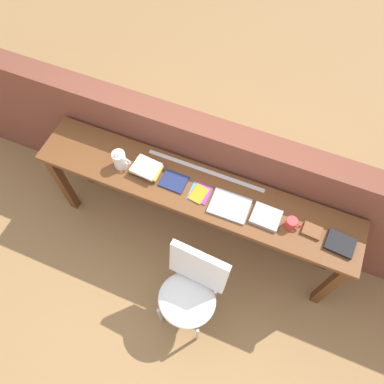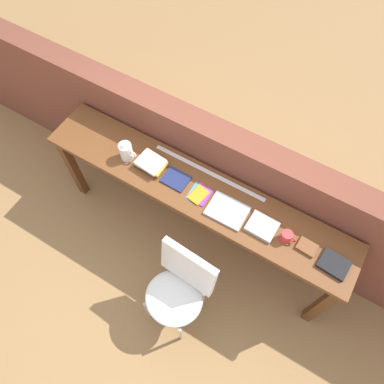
% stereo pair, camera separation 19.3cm
% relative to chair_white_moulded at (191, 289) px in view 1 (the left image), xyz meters
% --- Properties ---
extents(ground_plane, '(40.00, 40.00, 0.00)m').
position_rel_chair_white_moulded_xyz_m(ground_plane, '(-0.23, 0.31, -0.53)').
color(ground_plane, '#9E7547').
extents(brick_wall_back, '(6.00, 0.20, 1.19)m').
position_rel_chair_white_moulded_xyz_m(brick_wall_back, '(-0.23, 0.95, 0.07)').
color(brick_wall_back, brown).
rests_on(brick_wall_back, ground).
extents(sideboard, '(2.50, 0.44, 0.88)m').
position_rel_chair_white_moulded_xyz_m(sideboard, '(-0.23, 0.61, 0.21)').
color(sideboard, brown).
rests_on(sideboard, ground).
extents(chair_white_moulded, '(0.47, 0.48, 0.89)m').
position_rel_chair_white_moulded_xyz_m(chair_white_moulded, '(0.00, 0.00, 0.00)').
color(chair_white_moulded, white).
rests_on(chair_white_moulded, ground).
extents(pitcher_white, '(0.14, 0.10, 0.18)m').
position_rel_chair_white_moulded_xyz_m(pitcher_white, '(-0.82, 0.58, 0.43)').
color(pitcher_white, white).
rests_on(pitcher_white, sideboard).
extents(book_stack_leftmost, '(0.23, 0.18, 0.07)m').
position_rel_chair_white_moulded_xyz_m(book_stack_leftmost, '(-0.62, 0.61, 0.39)').
color(book_stack_leftmost, black).
rests_on(book_stack_leftmost, sideboard).
extents(magazine_cycling, '(0.19, 0.16, 0.02)m').
position_rel_chair_white_moulded_xyz_m(magazine_cycling, '(-0.39, 0.60, 0.36)').
color(magazine_cycling, navy).
rests_on(magazine_cycling, sideboard).
extents(pamphlet_pile_colourful, '(0.15, 0.18, 0.01)m').
position_rel_chair_white_moulded_xyz_m(pamphlet_pile_colourful, '(-0.17, 0.58, 0.36)').
color(pamphlet_pile_colourful, '#3399D8').
rests_on(pamphlet_pile_colourful, sideboard).
extents(book_open_centre, '(0.28, 0.22, 0.02)m').
position_rel_chair_white_moulded_xyz_m(book_open_centre, '(0.06, 0.57, 0.36)').
color(book_open_centre, '#9E9EA3').
rests_on(book_open_centre, sideboard).
extents(book_grey_hardcover, '(0.21, 0.18, 0.03)m').
position_rel_chair_white_moulded_xyz_m(book_grey_hardcover, '(0.33, 0.58, 0.37)').
color(book_grey_hardcover, '#9E9EA3').
rests_on(book_grey_hardcover, sideboard).
extents(mug, '(0.11, 0.08, 0.09)m').
position_rel_chair_white_moulded_xyz_m(mug, '(0.51, 0.58, 0.40)').
color(mug, red).
rests_on(mug, sideboard).
extents(leather_journal_brown, '(0.14, 0.11, 0.02)m').
position_rel_chair_white_moulded_xyz_m(leather_journal_brown, '(0.66, 0.60, 0.37)').
color(leather_journal_brown, brown).
rests_on(leather_journal_brown, sideboard).
extents(book_repair_rightmost, '(0.20, 0.17, 0.03)m').
position_rel_chair_white_moulded_xyz_m(book_repair_rightmost, '(0.86, 0.58, 0.37)').
color(book_repair_rightmost, black).
rests_on(book_repair_rightmost, sideboard).
extents(ruler_metal_back_edge, '(0.94, 0.03, 0.00)m').
position_rel_chair_white_moulded_xyz_m(ruler_metal_back_edge, '(-0.21, 0.78, 0.35)').
color(ruler_metal_back_edge, silver).
rests_on(ruler_metal_back_edge, sideboard).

